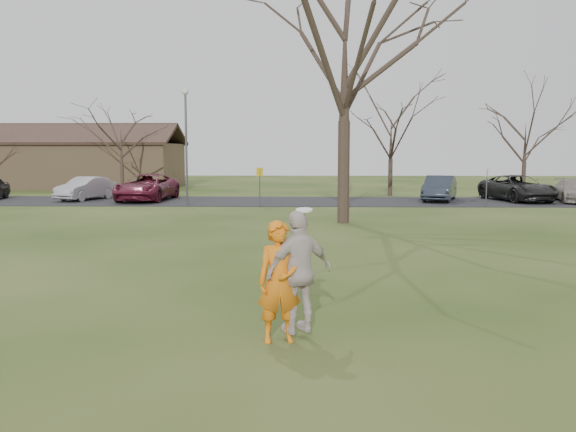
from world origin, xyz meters
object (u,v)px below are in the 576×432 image
at_px(catching_play, 299,272).
at_px(lamp_post, 186,132).
at_px(car_5, 440,188).
at_px(car_6, 517,188).
at_px(car_1, 86,188).
at_px(building, 52,163).
at_px(big_tree, 345,51).
at_px(car_2, 147,187).
at_px(car_7, 575,191).
at_px(player_defender, 280,282).

distance_m(catching_play, lamp_post, 23.96).
relative_size(car_5, lamp_post, 0.71).
bearing_deg(lamp_post, car_6, 9.16).
bearing_deg(car_1, building, 139.05).
distance_m(catching_play, big_tree, 16.61).
bearing_deg(building, car_2, -49.07).
relative_size(car_1, car_7, 0.93).
height_order(player_defender, car_1, player_defender).
xyz_separation_m(player_defender, car_2, (-8.93, 25.82, -0.15)).
bearing_deg(player_defender, car_1, 104.82).
bearing_deg(car_2, player_defender, -66.75).
height_order(lamp_post, big_tree, big_tree).
height_order(car_2, lamp_post, lamp_post).
xyz_separation_m(building, lamp_post, (14.00, -15.50, 2.04)).
distance_m(car_2, big_tree, 16.20).
xyz_separation_m(car_2, lamp_post, (2.93, -2.74, 3.15)).
relative_size(player_defender, car_1, 0.47).
height_order(player_defender, catching_play, catching_play).
relative_size(car_2, catching_play, 2.81).
height_order(car_2, car_7, car_2).
height_order(car_6, big_tree, big_tree).
bearing_deg(car_2, car_6, 4.99).
xyz_separation_m(car_7, building, (-35.89, 13.13, 1.24)).
height_order(building, big_tree, big_tree).
bearing_deg(lamp_post, car_7, 6.19).
bearing_deg(big_tree, player_defender, -97.34).
height_order(player_defender, car_7, player_defender).
bearing_deg(car_6, car_5, 167.43).
distance_m(car_5, lamp_post, 14.99).
height_order(player_defender, big_tree, big_tree).
bearing_deg(building, big_tree, -46.27).
distance_m(player_defender, big_tree, 16.83).
bearing_deg(building, catching_play, -62.16).
xyz_separation_m(car_2, car_5, (17.26, 0.28, -0.05)).
bearing_deg(lamp_post, building, 132.09).
height_order(car_1, car_2, car_2).
xyz_separation_m(car_6, catching_play, (-12.57, -25.98, 0.31)).
height_order(car_1, lamp_post, lamp_post).
bearing_deg(car_2, car_1, 178.94).
xyz_separation_m(player_defender, car_1, (-12.71, 26.17, -0.24)).
bearing_deg(car_1, lamp_post, -6.02).
bearing_deg(car_6, lamp_post, 176.28).
distance_m(player_defender, car_7, 30.02).
bearing_deg(big_tree, lamp_post, 136.85).
relative_size(car_1, big_tree, 0.30).
relative_size(car_6, catching_play, 2.69).
distance_m(player_defender, building, 43.47).
xyz_separation_m(player_defender, lamp_post, (-5.99, 23.09, 3.00)).
relative_size(player_defender, car_2, 0.34).
height_order(car_7, catching_play, catching_play).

